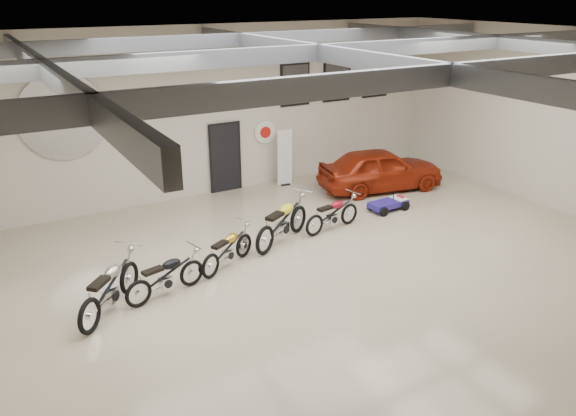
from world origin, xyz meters
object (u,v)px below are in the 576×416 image
banner_stand (285,157)px  motorcycle_gold (227,248)px  motorcycle_silver (109,286)px  go_kart (392,201)px  motorcycle_black (165,275)px  vintage_car (381,169)px  motorcycle_red (332,213)px  motorcycle_yellow (282,221)px

banner_stand → motorcycle_gold: size_ratio=1.04×
motorcycle_silver → go_kart: motorcycle_silver is taller
motorcycle_black → vintage_car: bearing=7.3°
motorcycle_silver → motorcycle_red: size_ratio=1.19×
go_kart → motorcycle_gold: bearing=-173.9°
motorcycle_gold → motorcycle_red: 3.29m
motorcycle_gold → motorcycle_yellow: bearing=-11.3°
motorcycle_black → go_kart: (7.18, 1.50, -0.20)m
banner_stand → motorcycle_gold: (-3.97, -4.36, -0.46)m
motorcycle_silver → motorcycle_gold: motorcycle_silver is taller
banner_stand → motorcycle_yellow: bearing=-115.5°
motorcycle_yellow → motorcycle_red: 1.53m
go_kart → vintage_car: vintage_car is taller
motorcycle_silver → motorcycle_black: motorcycle_silver is taller
banner_stand → go_kart: bearing=-60.3°
go_kart → vintage_car: bearing=58.8°
motorcycle_silver → motorcycle_red: motorcycle_silver is taller
motorcycle_silver → motorcycle_yellow: (4.47, 1.14, 0.02)m
motorcycle_black → go_kart: 7.33m
motorcycle_red → go_kart: bearing=-0.5°
motorcycle_red → vintage_car: bearing=22.0°
motorcycle_yellow → vintage_car: bearing=-5.6°
banner_stand → go_kart: (1.58, -3.42, -0.66)m
vintage_car → motorcycle_silver: bearing=119.4°
motorcycle_yellow → motorcycle_black: bearing=169.4°
banner_stand → motorcycle_silver: banner_stand is taller
motorcycle_silver → motorcycle_gold: bearing=-34.4°
motorcycle_red → vintage_car: (3.12, 1.92, 0.20)m
go_kart → banner_stand: bearing=111.1°
motorcycle_black → motorcycle_red: size_ratio=1.01×
motorcycle_silver → go_kart: bearing=-36.2°
go_kart → vintage_car: (0.81, 1.55, 0.40)m
motorcycle_silver → motorcycle_black: size_ratio=1.18×
banner_stand → motorcycle_black: banner_stand is taller
motorcycle_gold → vintage_car: 6.83m
motorcycle_yellow → go_kart: (3.83, 0.41, -0.31)m
motorcycle_silver → motorcycle_gold: size_ratio=1.21×
vintage_car → motorcycle_gold: bearing=122.0°
motorcycle_black → motorcycle_gold: bearing=5.2°
motorcycle_black → go_kart: bearing=-1.8°
motorcycle_silver → motorcycle_black: (1.13, 0.05, -0.09)m
banner_stand → motorcycle_red: size_ratio=1.03×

